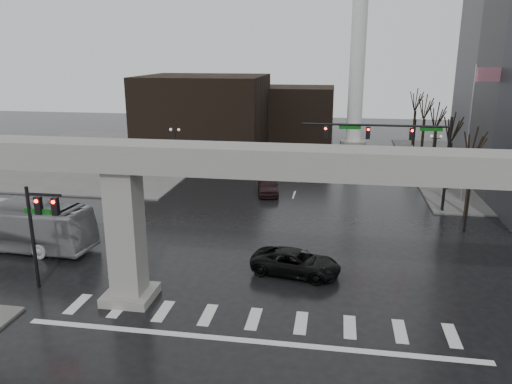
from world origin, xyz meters
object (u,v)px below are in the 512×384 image
Objects in this scene: signal_mast_arm at (401,142)px; city_bus at (10,224)px; far_car at (268,185)px; pickup_truck at (296,263)px.

signal_mast_arm reaches higher than city_bus.
signal_mast_arm is at bearing -58.78° from city_bus.
pickup_truck is at bearing -86.67° from far_car.
signal_mast_arm reaches higher than far_car.
far_car is (-4.14, 17.33, 0.06)m from pickup_truck.
pickup_truck is 0.45× the size of city_bus.
city_bus is at bearing 97.74° from pickup_truck.
signal_mast_arm is 1.01× the size of city_bus.
city_bus reaches higher than far_car.
pickup_truck is (-7.35, -14.16, -5.08)m from signal_mast_arm.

